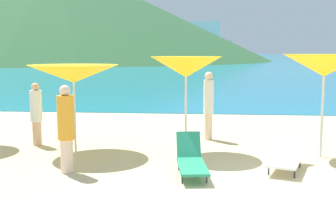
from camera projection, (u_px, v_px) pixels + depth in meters
The scene contains 12 objects.
ground_plane at pixel (237, 115), 17.34m from camera, with size 50.00×100.00×0.30m, color beige.
ocean_water at pixel (208, 56), 233.92m from camera, with size 650.00×440.00×0.02m, color teal.
headland_hill at pixel (57, 10), 122.64m from camera, with size 123.85×123.85×29.23m, color #2D5B33.
umbrella_1 at pixel (74, 74), 10.16m from camera, with size 2.34×2.34×2.15m.
umbrella_2 at pixel (186, 67), 10.12m from camera, with size 1.74×1.74×2.35m.
umbrella_3 at pixel (324, 66), 9.65m from camera, with size 1.88×1.88×2.41m.
lounge_chair_0 at pixel (191, 160), 8.48m from camera, with size 0.74×1.63×0.74m.
lounge_chair_2 at pixel (286, 157), 8.80m from camera, with size 1.04×1.64×0.57m.
beachgoer_0 at pixel (36, 112), 11.02m from camera, with size 0.31×0.31×1.66m.
beachgoer_2 at pixel (66, 127), 8.48m from camera, with size 0.34×0.34×1.80m.
beachgoer_3 at pixel (209, 103), 11.72m from camera, with size 0.29×0.29×1.91m.
cruise_ship at pixel (184, 42), 205.52m from camera, with size 47.11×12.94×19.99m.
Camera 1 is at (-1.30, -7.33, 2.45)m, focal length 44.82 mm.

